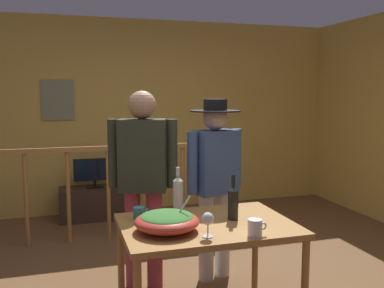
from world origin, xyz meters
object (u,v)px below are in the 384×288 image
Objects in this scene: mug_white at (255,228)px; mug_teal at (139,213)px; wine_glass at (208,220)px; person_standing_right at (215,174)px; flat_screen_tv at (95,170)px; serving_table at (207,234)px; salad_bowl at (167,221)px; person_standing_left at (143,174)px; tv_console at (95,203)px; wine_bottle_clear at (178,193)px; framed_picture at (58,100)px; wine_bottle_dark at (233,202)px; stair_railing at (111,179)px.

mug_teal is at bearing 138.02° from mug_white.
wine_glass is 0.10× the size of person_standing_right.
flat_screen_tv is 2.85m from serving_table.
salad_bowl is 0.81m from person_standing_left.
wine_glass is (0.48, -3.10, 0.65)m from tv_console.
tv_console is 0.44m from flat_screen_tv.
tv_console is 3.20m from wine_glass.
wine_bottle_clear is at bearing 134.76° from person_standing_left.
serving_table is 9.34× the size of mug_white.
flat_screen_tv is 3.23m from mug_white.
tv_console is at bearing -85.37° from person_standing_right.
mug_teal is 0.07× the size of person_standing_right.
framed_picture is 0.31× the size of person_standing_left.
stair_railing is at bearing 107.88° from wine_bottle_dark.
wine_bottle_clear is 0.74m from mug_white.
tv_console is 0.77× the size of serving_table.
framed_picture reaches higher than tv_console.
mug_teal is at bearing -79.04° from framed_picture.
mug_white is at bearing -13.45° from wine_glass.
flat_screen_tv is at bearing -37.29° from framed_picture.
person_standing_right is (0.31, 0.71, 0.26)m from serving_table.
mug_teal reaches higher than flat_screen_tv.
mug_teal is (0.56, -2.89, -0.75)m from framed_picture.
wine_bottle_dark is at bearing 62.85° from person_standing_right.
person_standing_left reaches higher than salad_bowl.
stair_railing is 2.31m from wine_glass.
salad_bowl is at bearing 138.67° from wine_glass.
salad_bowl is at bearing 108.78° from person_standing_left.
person_standing_left is (-0.19, 0.38, 0.09)m from wine_bottle_clear.
wine_bottle_dark reaches higher than flat_screen_tv.
serving_table is at bearing -78.54° from flat_screen_tv.
wine_bottle_dark is at bearing 6.53° from serving_table.
tv_console is at bearing 95.22° from salad_bowl.
salad_bowl is at bearing 34.33° from person_standing_right.
salad_bowl is 0.56m from mug_white.
framed_picture reaches higher than wine_bottle_clear.
framed_picture reaches higher than flat_screen_tv.
wine_bottle_clear is 0.44m from person_standing_left.
salad_bowl is 0.52m from wine_bottle_dark.
person_standing_right reaches higher than salad_bowl.
framed_picture reaches higher than wine_glass.
mug_white is at bearing 66.00° from person_standing_right.
person_standing_right is (0.75, -1.30, 0.26)m from stair_railing.
person_standing_right reaches higher than stair_railing.
salad_bowl is 0.26× the size of person_standing_left.
salad_bowl is 0.33m from mug_teal.
mug_white is (0.29, -0.07, -0.06)m from wine_glass.
serving_table is 0.42m from mug_white.
serving_table is at bearing 72.28° from wine_glass.
mug_teal is (0.14, -2.60, 0.58)m from tv_console.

